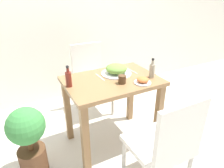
% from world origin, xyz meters
% --- Properties ---
extents(ground_plane, '(16.00, 16.00, 0.00)m').
position_xyz_m(ground_plane, '(0.00, 0.00, 0.00)').
color(ground_plane, beige).
extents(wall_back, '(8.00, 0.05, 2.60)m').
position_xyz_m(wall_back, '(0.00, 1.25, 1.30)').
color(wall_back, silver).
rests_on(wall_back, ground_plane).
extents(dining_table, '(0.87, 0.61, 0.73)m').
position_xyz_m(dining_table, '(0.00, 0.00, 0.59)').
color(dining_table, olive).
rests_on(dining_table, ground_plane).
extents(chair_near, '(0.42, 0.42, 0.88)m').
position_xyz_m(chair_near, '(0.05, -0.71, 0.50)').
color(chair_near, silver).
rests_on(chair_near, ground_plane).
extents(chair_far, '(0.42, 0.42, 0.88)m').
position_xyz_m(chair_far, '(0.06, 0.69, 0.50)').
color(chair_far, silver).
rests_on(chair_far, ground_plane).
extents(food_plate, '(0.30, 0.30, 0.10)m').
position_xyz_m(food_plate, '(0.10, 0.09, 0.77)').
color(food_plate, white).
rests_on(food_plate, dining_table).
extents(side_plate, '(0.15, 0.15, 0.06)m').
position_xyz_m(side_plate, '(0.20, -0.21, 0.75)').
color(side_plate, white).
rests_on(side_plate, dining_table).
extents(drink_cup, '(0.07, 0.07, 0.07)m').
position_xyz_m(drink_cup, '(0.04, -0.12, 0.76)').
color(drink_cup, '#4C331E').
rests_on(drink_cup, dining_table).
extents(sauce_bottle, '(0.05, 0.05, 0.19)m').
position_xyz_m(sauce_bottle, '(0.35, -0.14, 0.80)').
color(sauce_bottle, gray).
rests_on(sauce_bottle, dining_table).
extents(condiment_bottle, '(0.05, 0.05, 0.19)m').
position_xyz_m(condiment_bottle, '(-0.40, 0.04, 0.80)').
color(condiment_bottle, maroon).
rests_on(condiment_bottle, dining_table).
extents(fork_utensil, '(0.01, 0.19, 0.00)m').
position_xyz_m(fork_utensil, '(-0.08, 0.09, 0.73)').
color(fork_utensil, silver).
rests_on(fork_utensil, dining_table).
extents(spoon_utensil, '(0.02, 0.20, 0.00)m').
position_xyz_m(spoon_utensil, '(0.27, 0.09, 0.73)').
color(spoon_utensil, silver).
rests_on(spoon_utensil, dining_table).
extents(potted_plant_left, '(0.31, 0.31, 0.65)m').
position_xyz_m(potted_plant_left, '(-0.80, -0.03, 0.38)').
color(potted_plant_left, '#51331E').
rests_on(potted_plant_left, ground_plane).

